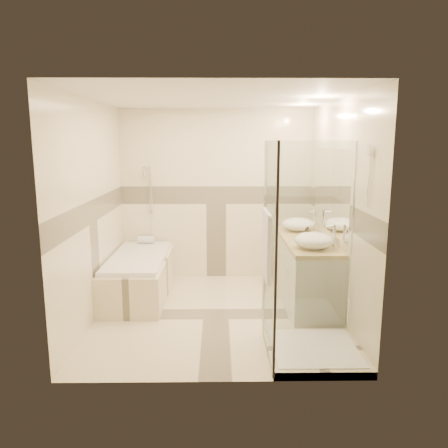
{
  "coord_description": "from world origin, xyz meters",
  "views": [
    {
      "loc": [
        0.03,
        -4.93,
        2.03
      ],
      "look_at": [
        0.1,
        0.25,
        1.05
      ],
      "focal_mm": 35.0,
      "sensor_mm": 36.0,
      "label": 1
    }
  ],
  "objects_px": {
    "vessel_sink_near": "(298,224)",
    "amenity_bottle_b": "(306,234)",
    "amenity_bottle_a": "(308,234)",
    "shower_enclosure": "(302,303)",
    "vanity": "(306,272)",
    "vessel_sink_far": "(314,240)",
    "bathtub": "(139,274)"
  },
  "relations": [
    {
      "from": "vanity",
      "to": "vessel_sink_near",
      "type": "relative_size",
      "value": 3.69
    },
    {
      "from": "bathtub",
      "to": "shower_enclosure",
      "type": "relative_size",
      "value": 0.83
    },
    {
      "from": "shower_enclosure",
      "to": "amenity_bottle_a",
      "type": "xyz_separation_m",
      "value": [
        0.27,
        1.13,
        0.44
      ]
    },
    {
      "from": "amenity_bottle_a",
      "to": "amenity_bottle_b",
      "type": "height_order",
      "value": "amenity_bottle_a"
    },
    {
      "from": "bathtub",
      "to": "amenity_bottle_a",
      "type": "height_order",
      "value": "amenity_bottle_a"
    },
    {
      "from": "vessel_sink_far",
      "to": "vessel_sink_near",
      "type": "bearing_deg",
      "value": 90.0
    },
    {
      "from": "bathtub",
      "to": "amenity_bottle_b",
      "type": "bearing_deg",
      "value": -10.62
    },
    {
      "from": "vanity",
      "to": "amenity_bottle_b",
      "type": "bearing_deg",
      "value": -112.02
    },
    {
      "from": "shower_enclosure",
      "to": "amenity_bottle_a",
      "type": "relative_size",
      "value": 11.1
    },
    {
      "from": "amenity_bottle_b",
      "to": "vessel_sink_near",
      "type": "bearing_deg",
      "value": 90.0
    },
    {
      "from": "vessel_sink_far",
      "to": "amenity_bottle_b",
      "type": "relative_size",
      "value": 2.91
    },
    {
      "from": "shower_enclosure",
      "to": "amenity_bottle_b",
      "type": "relative_size",
      "value": 13.26
    },
    {
      "from": "amenity_bottle_a",
      "to": "amenity_bottle_b",
      "type": "relative_size",
      "value": 1.19
    },
    {
      "from": "bathtub",
      "to": "amenity_bottle_a",
      "type": "bearing_deg",
      "value": -13.0
    },
    {
      "from": "vessel_sink_far",
      "to": "amenity_bottle_a",
      "type": "distance_m",
      "value": 0.33
    },
    {
      "from": "shower_enclosure",
      "to": "vessel_sink_far",
      "type": "distance_m",
      "value": 0.95
    },
    {
      "from": "amenity_bottle_b",
      "to": "amenity_bottle_a",
      "type": "bearing_deg",
      "value": -90.0
    },
    {
      "from": "bathtub",
      "to": "vessel_sink_far",
      "type": "xyz_separation_m",
      "value": [
        2.13,
        -0.82,
        0.63
      ]
    },
    {
      "from": "shower_enclosure",
      "to": "bathtub",
      "type": "bearing_deg",
      "value": 138.9
    },
    {
      "from": "shower_enclosure",
      "to": "vanity",
      "type": "bearing_deg",
      "value": 77.03
    },
    {
      "from": "vanity",
      "to": "amenity_bottle_b",
      "type": "xyz_separation_m",
      "value": [
        -0.02,
        -0.05,
        0.5
      ]
    },
    {
      "from": "amenity_bottle_a",
      "to": "amenity_bottle_b",
      "type": "bearing_deg",
      "value": 90.0
    },
    {
      "from": "shower_enclosure",
      "to": "vessel_sink_near",
      "type": "relative_size",
      "value": 4.65
    },
    {
      "from": "vanity",
      "to": "bathtub",
      "type": "bearing_deg",
      "value": 170.75
    },
    {
      "from": "bathtub",
      "to": "vanity",
      "type": "bearing_deg",
      "value": -9.25
    },
    {
      "from": "vanity",
      "to": "amenity_bottle_b",
      "type": "height_order",
      "value": "amenity_bottle_b"
    },
    {
      "from": "bathtub",
      "to": "amenity_bottle_b",
      "type": "relative_size",
      "value": 11.05
    },
    {
      "from": "vanity",
      "to": "amenity_bottle_a",
      "type": "bearing_deg",
      "value": -98.02
    },
    {
      "from": "amenity_bottle_b",
      "to": "shower_enclosure",
      "type": "bearing_deg",
      "value": -102.59
    },
    {
      "from": "bathtub",
      "to": "vessel_sink_far",
      "type": "height_order",
      "value": "vessel_sink_far"
    },
    {
      "from": "amenity_bottle_a",
      "to": "vanity",
      "type": "bearing_deg",
      "value": 81.98
    },
    {
      "from": "vessel_sink_near",
      "to": "amenity_bottle_b",
      "type": "distance_m",
      "value": 0.57
    }
  ]
}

